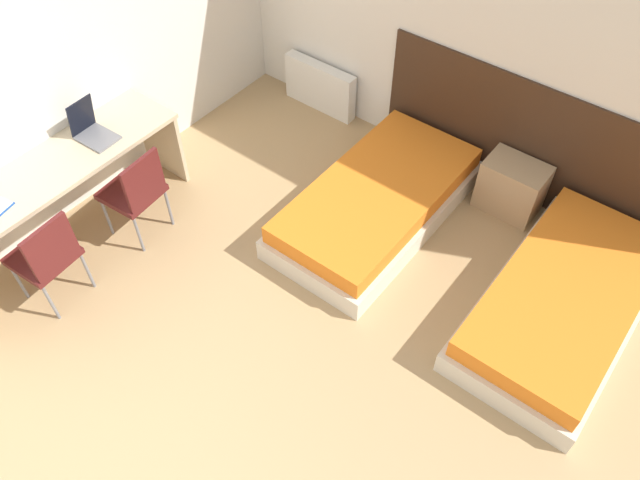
# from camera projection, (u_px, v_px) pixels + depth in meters

# --- Properties ---
(wall_back) EXTENTS (5.40, 0.05, 2.70)m
(wall_back) POSITION_uv_depth(u_px,v_px,m) (472.00, 24.00, 4.78)
(wall_back) COLOR silver
(wall_back) RESTS_ON ground_plane
(wall_left) EXTENTS (0.05, 5.17, 2.70)m
(wall_left) POSITION_uv_depth(u_px,v_px,m) (65.00, 46.00, 4.59)
(wall_left) COLOR silver
(wall_left) RESTS_ON ground_plane
(headboard_panel) EXTENTS (2.72, 0.03, 1.10)m
(headboard_panel) POSITION_uv_depth(u_px,v_px,m) (532.00, 145.00, 5.07)
(headboard_panel) COLOR #382316
(headboard_panel) RESTS_ON ground_plane
(bed_near_window) EXTENTS (0.98, 1.92, 0.36)m
(bed_near_window) POSITION_uv_depth(u_px,v_px,m) (377.00, 202.00, 5.18)
(bed_near_window) COLOR beige
(bed_near_window) RESTS_ON ground_plane
(bed_near_door) EXTENTS (0.98, 1.92, 0.36)m
(bed_near_door) POSITION_uv_depth(u_px,v_px,m) (563.00, 302.00, 4.52)
(bed_near_door) COLOR beige
(bed_near_door) RESTS_ON ground_plane
(nightstand) EXTENTS (0.51, 0.34, 0.47)m
(nightstand) POSITION_uv_depth(u_px,v_px,m) (512.00, 187.00, 5.21)
(nightstand) COLOR tan
(nightstand) RESTS_ON ground_plane
(radiator) EXTENTS (0.78, 0.12, 0.48)m
(radiator) POSITION_uv_depth(u_px,v_px,m) (320.00, 87.00, 6.12)
(radiator) COLOR silver
(radiator) RESTS_ON ground_plane
(desk) EXTENTS (0.57, 2.14, 0.75)m
(desk) POSITION_uv_depth(u_px,v_px,m) (52.00, 186.00, 4.71)
(desk) COLOR #C6B28E
(desk) RESTS_ON ground_plane
(chair_near_laptop) EXTENTS (0.44, 0.44, 0.85)m
(chair_near_laptop) POSITION_uv_depth(u_px,v_px,m) (136.00, 190.00, 4.83)
(chair_near_laptop) COLOR #511919
(chair_near_laptop) RESTS_ON ground_plane
(chair_near_notebook) EXTENTS (0.44, 0.44, 0.85)m
(chair_near_notebook) POSITION_uv_depth(u_px,v_px,m) (46.00, 255.00, 4.41)
(chair_near_notebook) COLOR #511919
(chair_near_notebook) RESTS_ON ground_plane
(laptop) EXTENTS (0.32, 0.25, 0.31)m
(laptop) POSITION_uv_depth(u_px,v_px,m) (92.00, 130.00, 4.79)
(laptop) COLOR slate
(laptop) RESTS_ON desk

